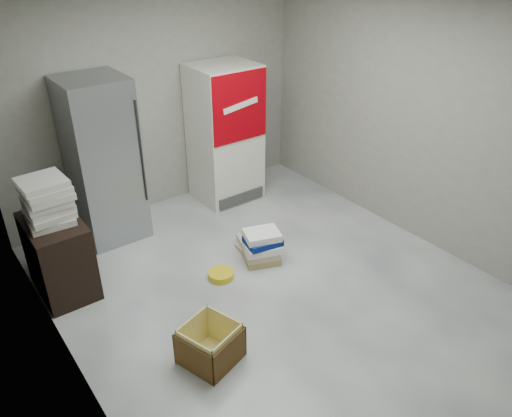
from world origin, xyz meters
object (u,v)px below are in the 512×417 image
Objects in this scene: steel_fridge at (103,161)px; phonebook_stack_main at (262,247)px; cardboard_box at (210,346)px; wood_shelf at (59,256)px; coke_cooler at (225,134)px.

phonebook_stack_main is at bearing -55.25° from steel_fridge.
phonebook_stack_main reaches higher than cardboard_box.
wood_shelf is 2.09m from phonebook_stack_main.
steel_fridge is 2.58m from cardboard_box.
cardboard_box is at bearing -68.23° from wood_shelf.
steel_fridge is at bearing 179.82° from coke_cooler.
wood_shelf is at bearing 94.26° from cardboard_box.
steel_fridge is 3.44× the size of cardboard_box.
steel_fridge is 1.06× the size of coke_cooler.
cardboard_box is (-1.23, -0.89, -0.04)m from phonebook_stack_main.
steel_fridge is 2.04m from phonebook_stack_main.
steel_fridge is 1.65m from coke_cooler.
steel_fridge is 4.08× the size of phonebook_stack_main.
coke_cooler is 3.86× the size of phonebook_stack_main.
phonebook_stack_main is at bearing 18.36° from cardboard_box.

